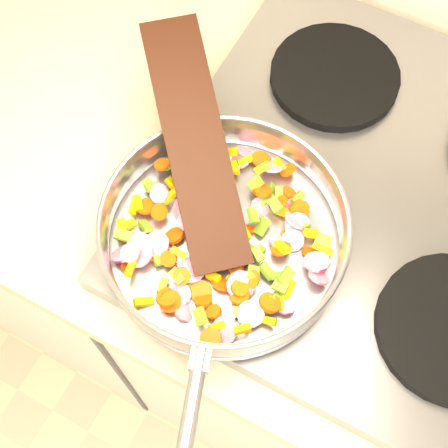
% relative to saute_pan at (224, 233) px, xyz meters
% --- Properties ---
extents(cooktop, '(0.60, 0.60, 0.04)m').
position_rel_saute_pan_xyz_m(cooktop, '(0.16, 0.18, -0.07)').
color(cooktop, '#939399').
rests_on(cooktop, counter_top).
extents(grate_fl, '(0.19, 0.19, 0.02)m').
position_rel_saute_pan_xyz_m(grate_fl, '(0.02, 0.04, -0.04)').
color(grate_fl, black).
rests_on(grate_fl, cooktop).
extents(grate_bl, '(0.19, 0.19, 0.02)m').
position_rel_saute_pan_xyz_m(grate_bl, '(0.02, 0.32, -0.04)').
color(grate_bl, black).
rests_on(grate_bl, cooktop).
extents(saute_pan, '(0.35, 0.50, 0.06)m').
position_rel_saute_pan_xyz_m(saute_pan, '(0.00, 0.00, 0.00)').
color(saute_pan, '#9E9EA5').
rests_on(saute_pan, grate_fl).
extents(vegetable_heap, '(0.28, 0.28, 0.05)m').
position_rel_saute_pan_xyz_m(vegetable_heap, '(-0.01, 0.00, -0.01)').
color(vegetable_heap, '#F14A08').
rests_on(vegetable_heap, saute_pan).
extents(wooden_spatula, '(0.26, 0.28, 0.11)m').
position_rel_saute_pan_xyz_m(wooden_spatula, '(-0.08, 0.08, 0.04)').
color(wooden_spatula, black).
rests_on(wooden_spatula, saute_pan).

